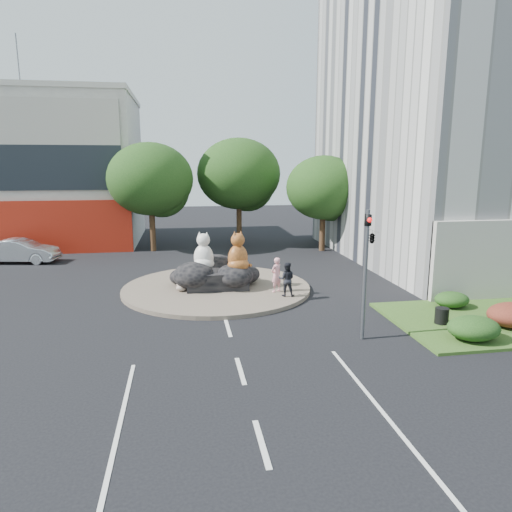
{
  "coord_description": "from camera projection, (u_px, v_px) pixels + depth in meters",
  "views": [
    {
      "loc": [
        -1.73,
        -13.76,
        6.64
      ],
      "look_at": [
        1.97,
        8.9,
        2.0
      ],
      "focal_mm": 32.0,
      "sensor_mm": 36.0,
      "label": 1
    }
  ],
  "objects": [
    {
      "name": "ground",
      "position": [
        241.0,
        371.0,
        14.9
      ],
      "size": [
        120.0,
        120.0,
        0.0
      ],
      "primitive_type": "plane",
      "color": "black",
      "rests_on": "ground"
    },
    {
      "name": "roundabout_island",
      "position": [
        217.0,
        288.0,
        24.55
      ],
      "size": [
        10.0,
        10.0,
        0.2
      ],
      "primitive_type": "cylinder",
      "color": "brown",
      "rests_on": "ground"
    },
    {
      "name": "rock_plinth",
      "position": [
        217.0,
        278.0,
        24.44
      ],
      "size": [
        3.2,
        2.6,
        0.9
      ],
      "primitive_type": null,
      "color": "black",
      "rests_on": "roundabout_island"
    },
    {
      "name": "grass_verge",
      "position": [
        507.0,
        319.0,
        19.69
      ],
      "size": [
        10.0,
        6.0,
        0.12
      ],
      "primitive_type": "cube",
      "color": "#294617",
      "rests_on": "ground"
    },
    {
      "name": "tree_left",
      "position": [
        151.0,
        183.0,
        34.58
      ],
      "size": [
        6.46,
        6.46,
        8.27
      ],
      "color": "#382314",
      "rests_on": "ground"
    },
    {
      "name": "tree_mid",
      "position": [
        240.0,
        177.0,
        37.56
      ],
      "size": [
        6.84,
        6.84,
        8.76
      ],
      "color": "#382314",
      "rests_on": "ground"
    },
    {
      "name": "tree_right",
      "position": [
        324.0,
        191.0,
        34.82
      ],
      "size": [
        5.7,
        5.7,
        7.3
      ],
      "color": "#382314",
      "rests_on": "ground"
    },
    {
      "name": "hedge_near_green",
      "position": [
        474.0,
        328.0,
        17.18
      ],
      "size": [
        2.0,
        1.6,
        0.9
      ],
      "primitive_type": "ellipsoid",
      "color": "#183A12",
      "rests_on": "grass_verge"
    },
    {
      "name": "hedge_back_green",
      "position": [
        452.0,
        300.0,
        21.11
      ],
      "size": [
        1.6,
        1.28,
        0.72
      ],
      "primitive_type": "ellipsoid",
      "color": "#183A12",
      "rests_on": "grass_verge"
    },
    {
      "name": "traffic_light",
      "position": [
        369.0,
        247.0,
        16.92
      ],
      "size": [
        0.44,
        1.24,
        5.0
      ],
      "color": "#595B60",
      "rests_on": "ground"
    },
    {
      "name": "street_lamp",
      "position": [
        464.0,
        205.0,
        23.76
      ],
      "size": [
        2.34,
        0.22,
        8.06
      ],
      "color": "#595B60",
      "rests_on": "ground"
    },
    {
      "name": "cat_white",
      "position": [
        204.0,
        251.0,
        24.14
      ],
      "size": [
        1.57,
        1.49,
        2.06
      ],
      "primitive_type": null,
      "rotation": [
        0.0,
        0.0,
        -0.43
      ],
      "color": "silver",
      "rests_on": "rock_plinth"
    },
    {
      "name": "cat_tabby",
      "position": [
        238.0,
        251.0,
        23.82
      ],
      "size": [
        1.68,
        1.63,
        2.14
      ],
      "primitive_type": null,
      "rotation": [
        0.0,
        0.0,
        0.58
      ],
      "color": "#B94F26",
      "rests_on": "rock_plinth"
    },
    {
      "name": "kitten_calico",
      "position": [
        181.0,
        281.0,
        23.48
      ],
      "size": [
        0.82,
        0.8,
        1.03
      ],
      "primitive_type": null,
      "rotation": [
        0.0,
        0.0,
        -0.67
      ],
      "color": "silver",
      "rests_on": "roundabout_island"
    },
    {
      "name": "kitten_white",
      "position": [
        243.0,
        281.0,
        23.93
      ],
      "size": [
        0.58,
        0.53,
        0.86
      ],
      "primitive_type": null,
      "rotation": [
        0.0,
        0.0,
        0.16
      ],
      "color": "beige",
      "rests_on": "roundabout_island"
    },
    {
      "name": "pedestrian_pink",
      "position": [
        276.0,
        275.0,
        23.28
      ],
      "size": [
        0.78,
        0.72,
        1.79
      ],
      "primitive_type": "imported",
      "rotation": [
        0.0,
        0.0,
        3.72
      ],
      "color": "pink",
      "rests_on": "roundabout_island"
    },
    {
      "name": "pedestrian_dark",
      "position": [
        287.0,
        279.0,
        22.51
      ],
      "size": [
        0.97,
        0.84,
        1.71
      ],
      "primitive_type": "imported",
      "rotation": [
        0.0,
        0.0,
        2.88
      ],
      "color": "black",
      "rests_on": "roundabout_island"
    },
    {
      "name": "parked_car",
      "position": [
        21.0,
        251.0,
        31.13
      ],
      "size": [
        5.17,
        2.53,
        1.63
      ],
      "primitive_type": "imported",
      "rotation": [
        0.0,
        0.0,
        1.4
      ],
      "color": "#B7BBC0",
      "rests_on": "ground"
    },
    {
      "name": "litter_bin",
      "position": [
        442.0,
        316.0,
        18.95
      ],
      "size": [
        0.59,
        0.59,
        0.67
      ],
      "primitive_type": "cylinder",
      "rotation": [
        0.0,
        0.0,
        0.05
      ],
      "color": "black",
      "rests_on": "grass_verge"
    }
  ]
}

